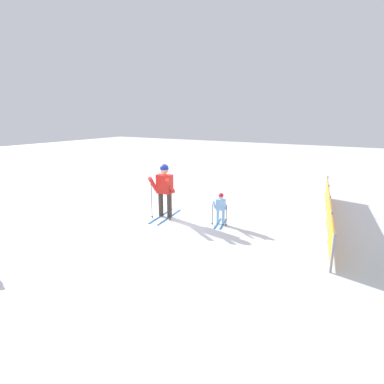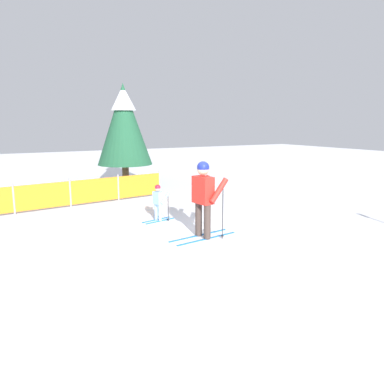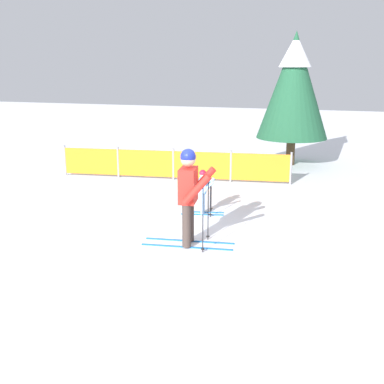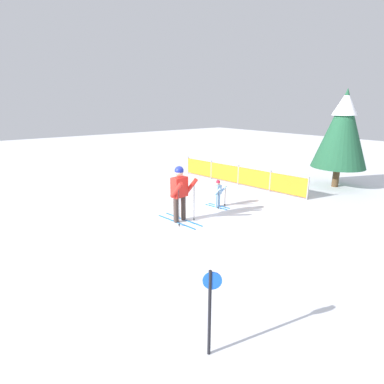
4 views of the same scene
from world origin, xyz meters
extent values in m
plane|color=white|center=(0.00, 0.00, 0.00)|extent=(60.00, 60.00, 0.00)
cube|color=#1966B2|center=(0.04, 0.35, 0.01)|extent=(1.73, 0.28, 0.02)
cube|color=#1966B2|center=(0.09, 0.02, 0.01)|extent=(1.73, 0.28, 0.02)
cylinder|color=#3F332D|center=(0.04, 0.35, 0.43)|extent=(0.16, 0.16, 0.82)
cylinder|color=#3F332D|center=(0.09, 0.02, 0.43)|extent=(0.16, 0.16, 0.82)
cube|color=red|center=(0.06, 0.19, 1.16)|extent=(0.36, 0.55, 0.64)
cylinder|color=red|center=(0.23, 0.53, 1.17)|extent=(0.54, 0.20, 0.58)
cylinder|color=red|center=(0.32, -0.10, 1.17)|extent=(0.54, 0.20, 0.58)
sphere|color=#D8AD8C|center=(0.06, 0.19, 1.65)|extent=(0.27, 0.27, 0.27)
sphere|color=navy|center=(0.06, 0.19, 1.69)|extent=(0.29, 0.29, 0.29)
cylinder|color=black|center=(0.34, 0.56, 0.64)|extent=(0.02, 0.02, 1.28)
cylinder|color=black|center=(0.34, 0.56, 0.06)|extent=(0.07, 0.07, 0.01)
cylinder|color=black|center=(0.43, -0.10, 0.64)|extent=(0.02, 0.02, 1.28)
cylinder|color=black|center=(0.43, -0.10, 0.06)|extent=(0.07, 0.07, 0.01)
cube|color=#1966B2|center=(-0.25, 2.23, 0.01)|extent=(0.95, 0.25, 0.02)
cube|color=#1966B2|center=(-0.21, 2.05, 0.01)|extent=(0.95, 0.25, 0.02)
cylinder|color=#8CBFF2|center=(-0.25, 2.23, 0.25)|extent=(0.09, 0.09, 0.46)
cylinder|color=#8CBFF2|center=(-0.21, 2.05, 0.25)|extent=(0.09, 0.09, 0.46)
cube|color=#8CBFF2|center=(-0.23, 2.14, 0.66)|extent=(0.22, 0.31, 0.36)
cylinder|color=#8CBFF2|center=(-0.15, 2.34, 0.66)|extent=(0.31, 0.13, 0.32)
cylinder|color=#8CBFF2|center=(-0.07, 2.00, 0.66)|extent=(0.31, 0.13, 0.32)
sphere|color=#D8AD8C|center=(-0.23, 2.14, 0.92)|extent=(0.15, 0.15, 0.15)
sphere|color=red|center=(-0.23, 2.14, 0.95)|extent=(0.16, 0.16, 0.16)
cylinder|color=black|center=(-0.10, 2.40, 0.36)|extent=(0.02, 0.02, 0.71)
cylinder|color=black|center=(-0.10, 2.40, 0.06)|extent=(0.07, 0.07, 0.01)
cylinder|color=black|center=(0.00, 1.97, 0.36)|extent=(0.02, 0.02, 0.71)
cylinder|color=black|center=(0.00, 1.97, 0.06)|extent=(0.07, 0.07, 0.01)
cylinder|color=gray|center=(-3.70, 4.91, 0.47)|extent=(0.06, 0.06, 0.94)
cylinder|color=gray|center=(-2.01, 5.13, 0.47)|extent=(0.06, 0.06, 0.94)
cylinder|color=gray|center=(-0.32, 5.35, 0.47)|extent=(0.06, 0.06, 0.94)
cylinder|color=gray|center=(1.37, 5.57, 0.47)|extent=(0.06, 0.06, 0.94)
cube|color=orange|center=(-2.85, 5.02, 0.47)|extent=(1.69, 0.25, 0.79)
cube|color=orange|center=(-1.17, 5.24, 0.47)|extent=(1.69, 0.25, 0.79)
cube|color=orange|center=(0.52, 5.46, 0.47)|extent=(1.69, 0.25, 0.79)
cylinder|color=#4C3823|center=(1.03, 8.43, 0.46)|extent=(0.29, 0.29, 0.93)
cone|color=#1F5436|center=(1.03, 8.43, 2.65)|extent=(2.36, 2.36, 3.45)
cone|color=white|center=(1.03, 8.43, 3.75)|extent=(1.06, 1.06, 1.03)
camera|label=1|loc=(8.13, 5.91, 3.39)|focal=28.00mm
camera|label=2|loc=(-4.39, -7.23, 2.71)|focal=35.00mm
camera|label=3|loc=(2.73, -7.97, 3.30)|focal=45.00mm
camera|label=4|loc=(7.55, -5.17, 3.69)|focal=28.00mm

